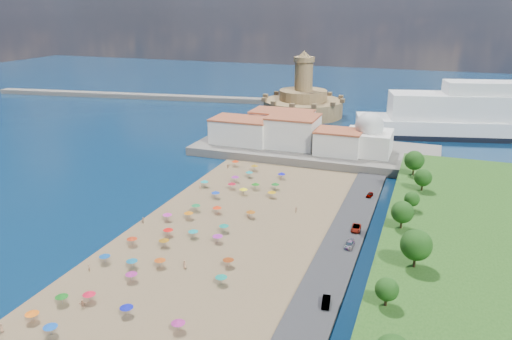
% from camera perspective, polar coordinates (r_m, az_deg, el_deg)
% --- Properties ---
extents(ground, '(700.00, 700.00, 0.00)m').
position_cam_1_polar(ground, '(128.29, -5.55, -6.53)').
color(ground, '#071938').
rests_on(ground, ground).
extents(terrace, '(90.00, 36.00, 3.00)m').
position_cam_1_polar(terrace, '(189.63, 6.69, 2.25)').
color(terrace, '#59544C').
rests_on(terrace, ground).
extents(jetty, '(18.00, 70.00, 2.40)m').
position_cam_1_polar(jetty, '(227.90, 3.39, 5.02)').
color(jetty, '#59544C').
rests_on(jetty, ground).
extents(breakwater, '(199.03, 34.77, 2.60)m').
position_cam_1_polar(breakwater, '(308.35, -11.96, 8.22)').
color(breakwater, '#59544C').
rests_on(breakwater, ground).
extents(waterfront_buildings, '(57.00, 29.00, 11.00)m').
position_cam_1_polar(waterfront_buildings, '(191.85, 3.01, 4.52)').
color(waterfront_buildings, silver).
rests_on(waterfront_buildings, terrace).
extents(domed_building, '(16.00, 16.00, 15.00)m').
position_cam_1_polar(domed_building, '(182.42, 12.75, 3.70)').
color(domed_building, silver).
rests_on(domed_building, terrace).
extents(fortress, '(40.00, 40.00, 32.40)m').
position_cam_1_polar(fortress, '(255.03, 5.38, 7.68)').
color(fortress, '#A78053').
rests_on(fortress, ground).
extents(beach_parasols, '(30.24, 116.03, 2.20)m').
position_cam_1_polar(beach_parasols, '(119.52, -8.56, -7.48)').
color(beach_parasols, gray).
rests_on(beach_parasols, beach).
extents(beachgoers, '(35.81, 96.53, 1.87)m').
position_cam_1_polar(beachgoers, '(128.25, -6.49, -6.02)').
color(beachgoers, tan).
rests_on(beachgoers, beach).
extents(parked_cars, '(2.40, 82.47, 1.37)m').
position_cam_1_polar(parked_cars, '(115.44, 10.36, -9.01)').
color(parked_cars, gray).
rests_on(parked_cars, promenade).
extents(hillside_trees, '(9.43, 105.36, 7.70)m').
position_cam_1_polar(hillside_trees, '(109.03, 17.03, -6.20)').
color(hillside_trees, '#382314').
rests_on(hillside_trees, hillside).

